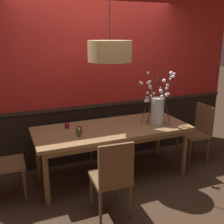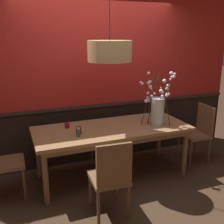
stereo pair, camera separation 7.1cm
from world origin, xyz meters
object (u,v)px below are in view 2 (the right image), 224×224
object	(u,v)px
chair_far_side_right	(110,123)
condiment_bottle	(78,132)
vase_with_blossoms	(157,109)
pendant_lamp	(110,51)
chair_near_side_left	(111,176)
candle_holder_nearer_edge	(79,130)
chair_far_side_left	(77,128)
dining_table	(112,133)
chair_head_west_end	(0,158)
candle_holder_nearer_center	(67,125)
chair_head_east_end	(199,130)

from	to	relation	value
chair_far_side_right	condiment_bottle	distance (m)	1.35
vase_with_blossoms	pendant_lamp	size ratio (longest dim) A/B	0.77
pendant_lamp	chair_near_side_left	bearing A→B (deg)	-110.24
candle_holder_nearer_edge	pendant_lamp	xyz separation A→B (m)	(0.45, 0.02, 1.01)
chair_far_side_left	candle_holder_nearer_edge	xyz separation A→B (m)	(-0.21, -0.97, 0.31)
dining_table	chair_head_west_end	bearing A→B (deg)	-179.76
candle_holder_nearer_center	condiment_bottle	xyz separation A→B (m)	(0.06, -0.39, 0.02)
chair_head_east_end	pendant_lamp	distance (m)	2.02
chair_near_side_left	chair_head_east_end	bearing A→B (deg)	24.25
dining_table	chair_far_side_left	size ratio (longest dim) A/B	2.48
chair_head_west_end	candle_holder_nearer_center	distance (m)	0.96
pendant_lamp	chair_head_west_end	bearing A→B (deg)	177.92
chair_near_side_left	pendant_lamp	xyz separation A→B (m)	(0.30, 0.80, 1.30)
chair_far_side_left	chair_near_side_left	world-z (taller)	chair_near_side_left
chair_far_side_right	pendant_lamp	size ratio (longest dim) A/B	0.90
chair_far_side_left	vase_with_blossoms	xyz separation A→B (m)	(0.95, -0.99, 0.49)
chair_head_west_end	chair_far_side_right	world-z (taller)	chair_head_west_end
chair_far_side_left	candle_holder_nearer_edge	world-z (taller)	chair_far_side_left
chair_far_side_right	chair_near_side_left	distance (m)	1.83
chair_far_side_right	condiment_bottle	world-z (taller)	chair_far_side_right
chair_far_side_right	candle_holder_nearer_center	size ratio (longest dim) A/B	12.69
candle_holder_nearer_center	condiment_bottle	size ratio (longest dim) A/B	0.60
candle_holder_nearer_center	chair_near_side_left	bearing A→B (deg)	-77.17
chair_far_side_right	chair_far_side_left	distance (m)	0.58
chair_near_side_left	pendant_lamp	size ratio (longest dim) A/B	0.92
chair_far_side_left	condiment_bottle	distance (m)	1.14
chair_head_west_end	vase_with_blossoms	size ratio (longest dim) A/B	1.23
chair_far_side_right	chair_far_side_left	size ratio (longest dim) A/B	1.05
vase_with_blossoms	dining_table	bearing A→B (deg)	171.07
chair_head_east_end	vase_with_blossoms	bearing A→B (deg)	-174.67
dining_table	chair_head_east_end	size ratio (longest dim) A/B	2.33
chair_head_east_end	chair_far_side_right	bearing A→B (deg)	144.03
vase_with_blossoms	condiment_bottle	size ratio (longest dim) A/B	6.58
chair_far_side_left	chair_head_west_end	bearing A→B (deg)	-143.42
chair_head_east_end	dining_table	bearing A→B (deg)	179.01
dining_table	chair_near_side_left	bearing A→B (deg)	-112.19
candle_holder_nearer_center	candle_holder_nearer_edge	size ratio (longest dim) A/B	0.75
chair_far_side_right	candle_holder_nearer_edge	world-z (taller)	chair_far_side_right
chair_head_west_end	candle_holder_nearer_edge	world-z (taller)	chair_head_west_end
vase_with_blossoms	pendant_lamp	world-z (taller)	pendant_lamp
chair_head_east_end	vase_with_blossoms	world-z (taller)	vase_with_blossoms
chair_near_side_left	vase_with_blossoms	world-z (taller)	vase_with_blossoms
chair_far_side_left	chair_head_east_end	bearing A→B (deg)	-27.11
condiment_bottle	pendant_lamp	size ratio (longest dim) A/B	0.12
chair_far_side_right	candle_holder_nearer_center	world-z (taller)	chair_far_side_right
chair_far_side_left	candle_holder_nearer_center	bearing A→B (deg)	-114.17
chair_far_side_right	candle_holder_nearer_edge	size ratio (longest dim) A/B	9.56
dining_table	condiment_bottle	world-z (taller)	condiment_bottle
candle_holder_nearer_edge	chair_head_west_end	bearing A→B (deg)	175.88
chair_near_side_left	chair_head_west_end	bearing A→B (deg)	143.30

